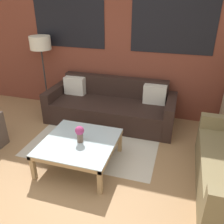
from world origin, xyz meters
The scene contains 7 objects.
ground_plane centered at (0.00, 0.00, 0.00)m, with size 16.00×16.00×0.00m, color #9E754C.
wall_back_brick centered at (0.00, 2.44, 1.41)m, with size 8.40×0.09×2.80m.
rug centered at (-0.03, 1.20, 0.00)m, with size 2.03×1.46×0.00m.
couch_dark centered at (0.00, 1.95, 0.28)m, with size 2.34×0.88×0.78m.
coffee_table centered at (-0.03, 0.59, 0.33)m, with size 0.99×0.99×0.38m.
floor_lamp centered at (-1.45, 2.13, 1.29)m, with size 0.40×0.40×1.48m.
flower_vase centered at (-0.01, 0.58, 0.52)m, with size 0.12×0.12×0.24m.
Camera 1 is at (1.19, -1.88, 2.18)m, focal length 38.00 mm.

